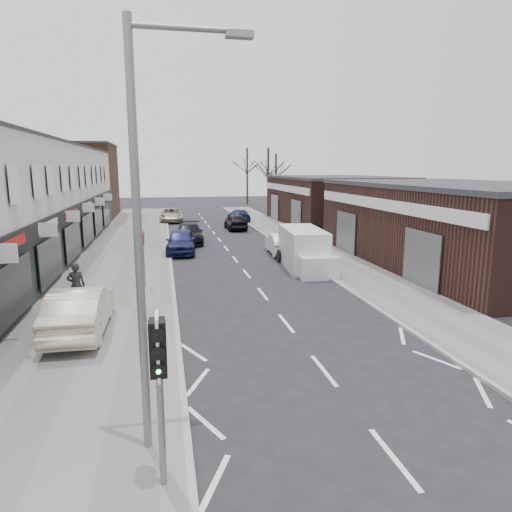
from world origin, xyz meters
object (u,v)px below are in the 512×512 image
parked_car_left_c (172,215)px  parked_car_right_c (239,215)px  warning_sign (144,242)px  parked_car_right_b (236,222)px  traffic_light (159,361)px  street_lamp (147,221)px  white_van (304,250)px  parked_car_right_a (281,244)px  parked_car_left_a (181,241)px  pedestrian (76,286)px  parked_car_left_b (189,233)px  sedan_on_pavement (80,310)px

parked_car_left_c → parked_car_right_c: (6.90, -1.26, -0.06)m
warning_sign → parked_car_right_b: size_ratio=0.63×
traffic_light → warning_sign: size_ratio=1.15×
warning_sign → parked_car_right_c: size_ratio=0.60×
street_lamp → white_van: 17.83m
parked_car_right_a → parked_car_right_c: (0.30, 18.54, -0.05)m
street_lamp → parked_car_right_a: (7.73, 19.95, -3.92)m
parked_car_left_a → warning_sign: bearing=-98.2°
street_lamp → parked_car_right_a: bearing=68.8°
traffic_light → white_van: traffic_light is taller
warning_sign → parked_car_left_a: bearing=77.2°
parked_car_right_b → street_lamp: bearing=77.9°
street_lamp → warning_sign: size_ratio=2.96×
parked_car_right_b → pedestrian: bearing=66.0°
parked_car_left_b → parked_car_right_a: size_ratio=1.17×
white_van → parked_car_left_b: (-5.78, 10.12, -0.33)m
parked_car_left_a → parked_car_right_b: 12.06m
parked_car_right_b → parked_car_right_c: size_ratio=0.96×
pedestrian → parked_car_right_a: (10.88, 10.15, -0.35)m
traffic_light → parked_car_right_a: size_ratio=0.73×
parked_car_left_a → parked_car_right_b: parked_car_left_a is taller
traffic_light → parked_car_left_c: size_ratio=0.61×
street_lamp → parked_car_right_b: street_lamp is taller
street_lamp → parked_car_right_c: size_ratio=1.78×
white_van → parked_car_right_a: bearing=97.4°
parked_car_right_b → white_van: bearing=93.7°
traffic_light → parked_car_right_a: (7.60, 21.17, -1.72)m
pedestrian → parked_car_left_a: pedestrian is taller
parked_car_right_c → warning_sign: bearing=69.1°
warning_sign → sedan_on_pavement: size_ratio=0.56×
parked_car_left_c → parked_car_left_a: bearing=-87.2°
warning_sign → pedestrian: bearing=-130.0°
street_lamp → sedan_on_pavement: street_lamp is taller
traffic_light → pedestrian: size_ratio=1.67×
warning_sign → parked_car_left_c: bearing=86.3°
warning_sign → parked_car_left_b: (2.77, 12.90, -1.48)m
traffic_light → parked_car_right_b: (6.60, 33.57, -1.68)m
traffic_light → parked_car_right_c: bearing=78.7°
parked_car_left_a → white_van: bearing=-37.8°
parked_car_left_c → parked_car_right_a: bearing=-69.4°
street_lamp → pedestrian: street_lamp is taller
pedestrian → parked_car_left_c: (4.27, 29.95, -0.34)m
warning_sign → pedestrian: (-2.52, -3.00, -1.15)m
parked_car_right_a → warning_sign: bearing=44.1°
street_lamp → parked_car_right_c: street_lamp is taller
sedan_on_pavement → parked_car_right_a: bearing=-128.1°
warning_sign → parked_car_left_c: 27.05m
traffic_light → parked_car_right_b: bearing=78.9°
parked_car_left_a → parked_car_left_c: size_ratio=0.90×
traffic_light → parked_car_right_b: 34.25m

